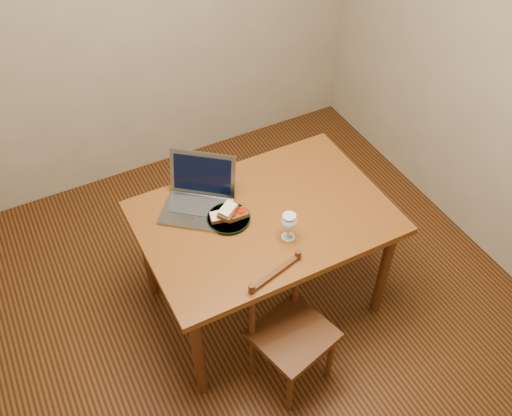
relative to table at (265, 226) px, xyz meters
name	(u,v)px	position (x,y,z in m)	size (l,w,h in m)	color
floor	(252,315)	(-0.12, -0.07, -0.66)	(3.20, 3.20, 0.02)	black
back_wall	(131,0)	(-0.12, 1.54, 0.65)	(3.20, 0.02, 2.60)	gray
table	(265,226)	(0.00, 0.00, 0.00)	(1.30, 0.90, 0.74)	#502C0D
chair	(290,327)	(-0.11, -0.49, -0.22)	(0.45, 0.44, 0.40)	#391F0B
plate	(229,219)	(-0.18, 0.05, 0.10)	(0.23, 0.23, 0.02)	black
sandwich_cheese	(221,216)	(-0.22, 0.07, 0.12)	(0.11, 0.07, 0.03)	#381E0C
sandwich_tomato	(237,214)	(-0.14, 0.04, 0.12)	(0.11, 0.07, 0.03)	#381E0C
sandwich_top	(228,211)	(-0.18, 0.06, 0.15)	(0.12, 0.07, 0.04)	#381E0C
milk_glass	(289,227)	(0.03, -0.19, 0.17)	(0.08, 0.08, 0.16)	white
laptop	(199,194)	(-0.26, 0.24, 0.15)	(0.48, 0.47, 0.26)	slate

